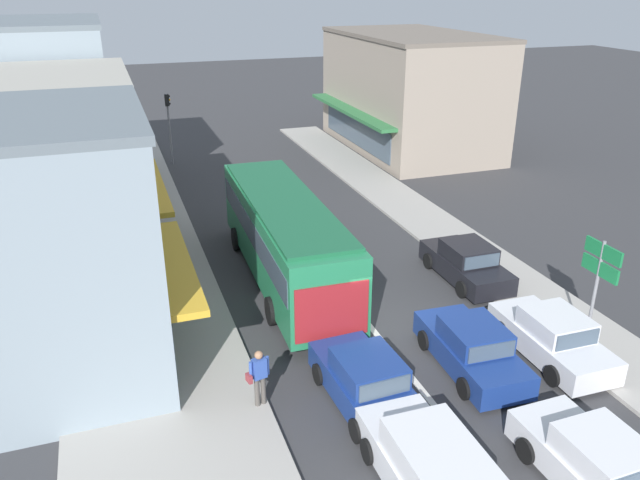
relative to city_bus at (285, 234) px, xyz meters
name	(u,v)px	position (x,y,z in m)	size (l,w,h in m)	color
ground_plane	(372,329)	(1.66, -4.33, -1.88)	(140.00, 140.00, 0.00)	#353538
lane_centre_line	(330,277)	(1.66, -0.33, -1.88)	(0.20, 28.00, 0.01)	silver
sidewalk_left	(142,280)	(-5.14, 1.67, -1.81)	(5.20, 44.00, 0.14)	#A39E96
kerb_right	(447,236)	(7.86, 1.67, -1.82)	(2.80, 44.00, 0.12)	#A39E96
shopfront_corner_near	(12,252)	(-8.52, -3.08, 1.82)	(8.58, 7.14, 7.41)	#84939E
shopfront_mid_block	(33,173)	(-8.52, 4.85, 1.77)	(8.67, 8.10, 7.31)	silver
shopfront_far_end	(44,110)	(-8.52, 13.99, 2.43)	(7.39, 9.39, 8.64)	#84939E
building_right_far	(409,92)	(13.14, 16.29, 1.77)	(8.36, 12.91, 7.30)	gray
city_bus	(285,234)	(0.00, 0.00, 0.00)	(2.96, 10.92, 3.23)	#237A4C
sedan_adjacent_lane_trail	(598,467)	(3.56, -12.27, -1.22)	(1.97, 4.24, 1.47)	silver
sedan_queue_gap_filler	(367,383)	(-0.03, -7.77, -1.22)	(2.03, 4.27, 1.47)	navy
wagon_queue_far_back	(433,472)	(0.02, -11.28, -1.14)	(1.97, 4.51, 1.58)	silver
sedan_adjacent_lane_lead	(472,348)	(3.49, -7.25, -1.22)	(2.05, 4.28, 1.47)	navy
parked_sedan_kerb_front	(552,337)	(6.07, -7.52, -1.22)	(1.95, 4.23, 1.47)	silver
parked_sedan_kerb_second	(466,263)	(6.41, -2.14, -1.22)	(1.93, 4.22, 1.47)	black
traffic_light_downstreet	(169,117)	(-2.09, 17.36, 0.97)	(0.33, 0.24, 4.20)	gray
directional_road_sign	(600,270)	(7.35, -7.55, 0.82)	(0.10, 1.40, 3.60)	gray
pedestrian_with_handbag_near	(259,375)	(-2.76, -7.05, -0.81)	(0.65, 0.37, 1.63)	#4C4742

